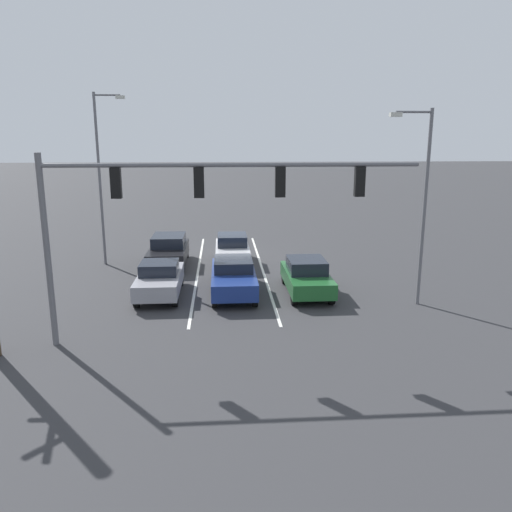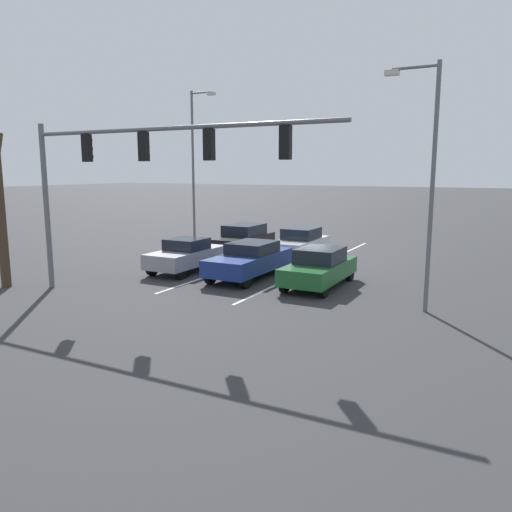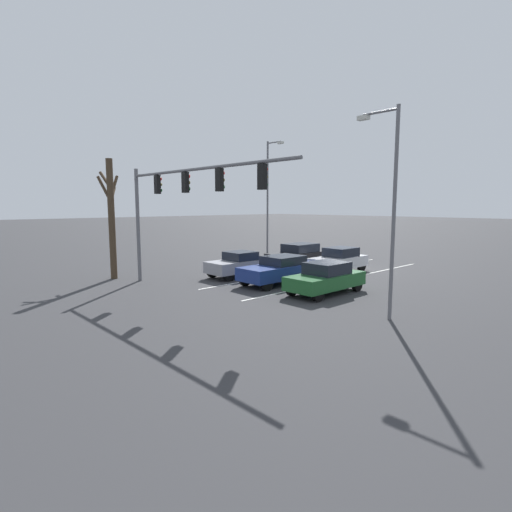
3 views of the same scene
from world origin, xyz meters
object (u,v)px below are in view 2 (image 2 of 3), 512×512
object	(u,v)px
car_darkgreen_leftlane_front	(319,267)
car_silver_midlane_second	(300,243)
car_navy_midlane_front	(250,259)
street_lamp_right_shoulder	(195,161)
street_lamp_left_shoulder	(427,172)
traffic_signal_gantry	(131,162)
car_gray_rightlane_front	(186,255)
car_black_rightlane_second	(242,239)

from	to	relation	value
car_darkgreen_leftlane_front	car_silver_midlane_second	size ratio (longest dim) A/B	1.01
car_navy_midlane_front	street_lamp_right_shoulder	bearing A→B (deg)	-40.67
car_navy_midlane_front	street_lamp_right_shoulder	world-z (taller)	street_lamp_right_shoulder
street_lamp_right_shoulder	car_darkgreen_leftlane_front	bearing A→B (deg)	149.03
car_navy_midlane_front	street_lamp_left_shoulder	bearing A→B (deg)	164.91
car_navy_midlane_front	street_lamp_right_shoulder	xyz separation A→B (m)	(6.65, -5.71, 4.25)
car_navy_midlane_front	traffic_signal_gantry	bearing A→B (deg)	71.33
car_darkgreen_leftlane_front	street_lamp_left_shoulder	bearing A→B (deg)	156.71
car_silver_midlane_second	street_lamp_right_shoulder	xyz separation A→B (m)	(6.72, -0.43, 4.23)
car_navy_midlane_front	traffic_signal_gantry	distance (m)	6.78
car_gray_rightlane_front	car_silver_midlane_second	xyz separation A→B (m)	(-3.25, -5.44, 0.06)
car_darkgreen_leftlane_front	car_black_rightlane_second	distance (m)	8.51
traffic_signal_gantry	street_lamp_right_shoulder	bearing A→B (deg)	-65.78
car_navy_midlane_front	car_silver_midlane_second	distance (m)	5.28
car_navy_midlane_front	car_black_rightlane_second	size ratio (longest dim) A/B	1.05
car_black_rightlane_second	traffic_signal_gantry	world-z (taller)	traffic_signal_gantry
car_silver_midlane_second	street_lamp_right_shoulder	bearing A→B (deg)	-3.67
car_silver_midlane_second	car_black_rightlane_second	xyz separation A→B (m)	(3.41, 0.02, -0.00)
car_silver_midlane_second	street_lamp_right_shoulder	size ratio (longest dim) A/B	0.47
car_navy_midlane_front	car_gray_rightlane_front	bearing A→B (deg)	2.93
car_black_rightlane_second	street_lamp_right_shoulder	world-z (taller)	street_lamp_right_shoulder
car_darkgreen_leftlane_front	car_silver_midlane_second	xyz separation A→B (m)	(3.12, -5.48, 0.04)
street_lamp_left_shoulder	car_silver_midlane_second	bearing A→B (deg)	-44.98
car_darkgreen_leftlane_front	car_silver_midlane_second	distance (m)	6.30
car_gray_rightlane_front	street_lamp_right_shoulder	distance (m)	8.06
traffic_signal_gantry	car_navy_midlane_front	bearing A→B (deg)	-108.67
car_black_rightlane_second	street_lamp_left_shoulder	distance (m)	13.40
car_darkgreen_leftlane_front	car_gray_rightlane_front	size ratio (longest dim) A/B	1.03
car_navy_midlane_front	car_gray_rightlane_front	xyz separation A→B (m)	(3.17, 0.16, -0.03)
car_black_rightlane_second	street_lamp_left_shoulder	world-z (taller)	street_lamp_left_shoulder
street_lamp_left_shoulder	car_black_rightlane_second	bearing A→B (deg)	-34.17
car_silver_midlane_second	traffic_signal_gantry	world-z (taller)	traffic_signal_gantry
car_navy_midlane_front	car_gray_rightlane_front	size ratio (longest dim) A/B	1.16
car_darkgreen_leftlane_front	traffic_signal_gantry	world-z (taller)	traffic_signal_gantry
car_silver_midlane_second	car_black_rightlane_second	bearing A→B (deg)	0.26
car_silver_midlane_second	car_black_rightlane_second	world-z (taller)	car_black_rightlane_second
car_gray_rightlane_front	car_black_rightlane_second	world-z (taller)	car_black_rightlane_second
car_silver_midlane_second	street_lamp_right_shoulder	distance (m)	7.95
car_silver_midlane_second	car_black_rightlane_second	size ratio (longest dim) A/B	0.92
car_navy_midlane_front	car_gray_rightlane_front	world-z (taller)	car_navy_midlane_front
traffic_signal_gantry	street_lamp_right_shoulder	xyz separation A→B (m)	(4.90, -10.89, 0.24)
car_silver_midlane_second	traffic_signal_gantry	distance (m)	11.34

